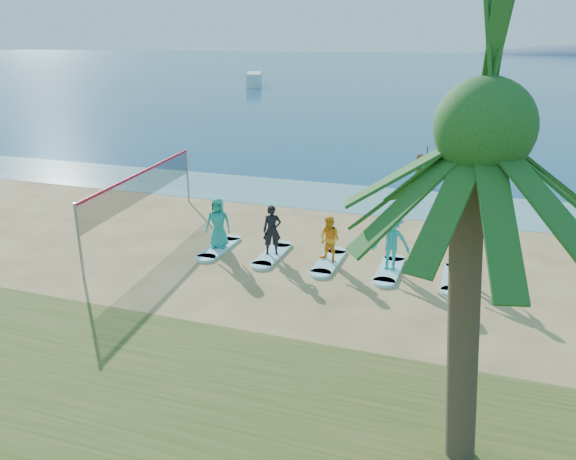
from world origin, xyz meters
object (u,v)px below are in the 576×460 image
(student_0, at_px, (218,223))
(surfboard_1, at_px, (272,255))
(student_2, at_px, (330,239))
(surfboard_3, at_px, (390,270))
(volleyball_net, at_px, (142,186))
(surfboard_4, at_px, (455,278))
(student_4, at_px, (457,251))
(surfboard_0, at_px, (219,248))
(paddleboarder, at_px, (419,167))
(student_1, at_px, (272,230))
(boat_offshore_a, at_px, (254,86))
(student_3, at_px, (391,242))
(palm_tree, at_px, (484,131))
(surfboard_2, at_px, (329,262))
(paddleboard, at_px, (418,182))

(student_0, relative_size, surfboard_1, 0.83)
(student_2, bearing_deg, surfboard_1, -159.32)
(surfboard_3, bearing_deg, volleyball_net, 176.06)
(surfboard_4, xyz_separation_m, student_4, (0.00, 0.00, 0.94))
(surfboard_0, relative_size, surfboard_3, 1.00)
(paddleboarder, height_order, student_1, student_1)
(paddleboarder, relative_size, boat_offshore_a, 0.16)
(surfboard_3, relative_size, student_3, 1.17)
(volleyball_net, xyz_separation_m, student_1, (5.54, -0.66, -0.94))
(surfboard_0, distance_m, surfboard_4, 8.22)
(boat_offshore_a, xyz_separation_m, student_1, (29.46, -69.47, 0.96))
(paddleboarder, distance_m, student_2, 12.35)
(palm_tree, relative_size, surfboard_4, 3.26)
(surfboard_2, bearing_deg, student_0, 180.00)
(student_2, height_order, surfboard_3, student_2)
(volleyball_net, distance_m, surfboard_2, 7.84)
(boat_offshore_a, xyz_separation_m, student_0, (27.40, -69.47, 1.00))
(student_2, distance_m, student_3, 2.06)
(paddleboard, distance_m, surfboard_4, 12.54)
(surfboard_3, xyz_separation_m, student_4, (2.06, 0.00, 0.94))
(surfboard_0, distance_m, student_2, 4.19)
(volleyball_net, xyz_separation_m, surfboard_4, (11.70, -0.66, -1.86))
(paddleboard, xyz_separation_m, surfboard_2, (-1.50, -12.26, -0.01))
(surfboard_2, relative_size, surfboard_3, 1.00)
(paddleboard, height_order, student_4, student_4)
(surfboard_0, bearing_deg, paddleboarder, 65.42)
(surfboard_0, distance_m, surfboard_3, 6.17)
(student_0, bearing_deg, surfboard_1, -12.57)
(student_1, distance_m, student_2, 2.06)
(surfboard_4, height_order, student_4, student_4)
(paddleboard, bearing_deg, boat_offshore_a, 138.01)
(boat_offshore_a, xyz_separation_m, surfboard_3, (33.57, -69.47, 0.04))
(palm_tree, height_order, surfboard_4, palm_tree)
(volleyball_net, relative_size, surfboard_1, 4.10)
(surfboard_0, bearing_deg, student_4, 0.00)
(surfboard_3, bearing_deg, boat_offshore_a, 115.79)
(surfboard_2, bearing_deg, surfboard_3, 0.00)
(paddleboard, bearing_deg, student_0, -96.55)
(student_0, bearing_deg, student_3, -12.57)
(paddleboard, bearing_deg, surfboard_4, -59.94)
(volleyball_net, height_order, boat_offshore_a, volleyball_net)
(boat_offshore_a, relative_size, student_2, 5.88)
(paddleboard, relative_size, student_1, 1.72)
(surfboard_3, height_order, surfboard_4, same)
(surfboard_2, xyz_separation_m, surfboard_4, (4.11, 0.00, 0.00))
(surfboard_1, relative_size, surfboard_2, 1.00)
(boat_offshore_a, height_order, surfboard_2, boat_offshore_a)
(paddleboarder, distance_m, surfboard_4, 12.56)
(student_0, xyz_separation_m, student_2, (4.11, 0.00, -0.13))
(surfboard_4, bearing_deg, volleyball_net, 176.75)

